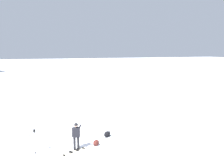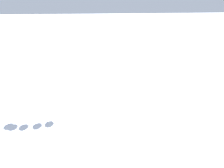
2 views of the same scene
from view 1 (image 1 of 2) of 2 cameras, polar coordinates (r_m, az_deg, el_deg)
name	(u,v)px [view 1 (image 1 of 2)]	position (r m, az deg, el deg)	size (l,w,h in m)	color
ground_plane	(71,155)	(13.93, -9.68, -16.46)	(300.00, 300.00, 0.00)	white
snowboarder	(76,134)	(14.20, -8.53, -11.64)	(0.47, 0.64, 1.66)	black
snowboard	(74,151)	(14.33, -9.05, -15.61)	(1.62, 0.86, 0.10)	beige
gear_bag_large	(96,143)	(14.98, -3.81, -13.82)	(0.55, 0.53, 0.33)	#4C1E19
camera_tripod	(34,137)	(14.18, -18.01, -11.88)	(0.59, 0.50, 1.43)	#262628
gear_bag_small	(107,134)	(16.35, -1.15, -11.87)	(0.70, 0.66, 0.34)	black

